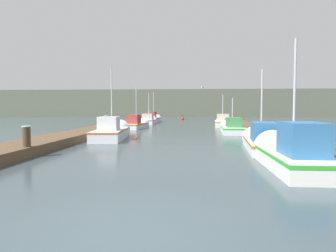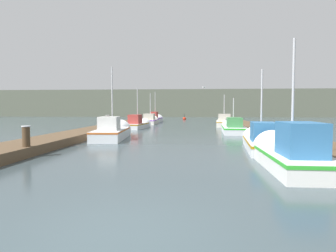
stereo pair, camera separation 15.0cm
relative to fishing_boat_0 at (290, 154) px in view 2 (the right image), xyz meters
name	(u,v)px [view 2 (the right image)]	position (x,y,z in m)	size (l,w,h in m)	color
ground_plane	(120,237)	(-4.24, -5.63, -0.46)	(200.00, 200.00, 0.00)	#38474C
dock_left	(86,133)	(-10.59, 10.37, -0.25)	(2.23, 40.00, 0.41)	brown
dock_right	(272,134)	(2.11, 10.37, -0.25)	(2.23, 40.00, 0.41)	brown
distant_shore_ridge	(188,104)	(-4.24, 61.86, 2.51)	(120.00, 16.00, 5.95)	#565B4C
fishing_boat_0	(290,154)	(0.00, 0.00, 0.00)	(1.73, 4.86, 4.64)	silver
fishing_boat_1	(260,140)	(0.07, 4.63, -0.06)	(1.92, 6.03, 4.15)	silver
fishing_boat_2	(113,131)	(-8.28, 8.94, -0.02)	(2.12, 6.20, 5.00)	silver
fishing_boat_3	(233,127)	(0.07, 14.57, -0.09)	(1.99, 6.43, 3.26)	silver
fishing_boat_4	(138,124)	(-8.39, 18.37, -0.06)	(1.79, 5.22, 4.28)	silver
fishing_boat_5	(224,122)	(0.15, 22.17, -0.03)	(1.95, 5.03, 3.79)	silver
fishing_boat_6	(151,120)	(-8.33, 26.37, -0.04)	(1.61, 4.48, 4.18)	silver
fishing_boat_7	(156,119)	(-8.36, 31.53, -0.02)	(1.75, 4.87, 4.54)	silver
mooring_piling_0	(108,125)	(-9.38, 11.50, 0.26)	(0.33, 0.33, 1.42)	#473523
mooring_piling_1	(26,141)	(-9.70, 1.27, 0.17)	(0.34, 0.34, 1.24)	#473523
mooring_piling_2	(300,146)	(0.94, 1.79, 0.05)	(0.32, 0.32, 1.01)	#473523
channel_buoy	(184,119)	(-4.57, 39.96, -0.30)	(0.55, 0.55, 1.05)	red
seagull_lead	(204,87)	(-2.22, 15.82, 3.24)	(0.28, 0.55, 0.12)	white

